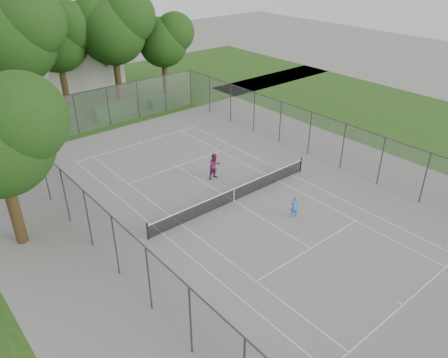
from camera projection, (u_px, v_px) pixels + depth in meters
ground at (234, 201)px, 28.10m from camera, size 120.00×120.00×0.00m
grass_far at (71, 101)px, 45.57m from camera, size 60.00×20.00×0.00m
grass_right at (413, 121)px, 40.46m from camera, size 16.00×40.00×0.00m
court_markings at (234, 201)px, 28.10m from camera, size 11.03×23.83×0.01m
tennis_net at (234, 194)px, 27.86m from camera, size 12.87×0.10×1.10m
perimeter_fence at (234, 176)px, 27.23m from camera, size 18.08×34.08×3.52m
tree_far_left at (14, 34)px, 35.82m from camera, size 8.08×7.38×11.61m
tree_far_midleft at (57, 35)px, 41.34m from camera, size 6.90×6.30×9.92m
tree_far_midright at (113, 25)px, 42.26m from camera, size 7.61×6.95×10.95m
tree_far_right at (164, 38)px, 45.22m from camera, size 5.86×5.35×8.43m
hedge_left at (41, 131)px, 36.94m from camera, size 4.18×1.25×1.04m
hedge_mid at (115, 110)px, 41.17m from camera, size 4.02×1.15×1.26m
hedge_right at (162, 102)px, 44.00m from camera, size 2.81×1.03×0.84m
house at (73, 45)px, 48.94m from camera, size 8.69×6.73×10.82m
girl_player at (294, 206)px, 26.20m from camera, size 0.62×0.53×1.44m
woman_player at (215, 166)px, 30.33m from camera, size 0.96×0.77×1.90m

